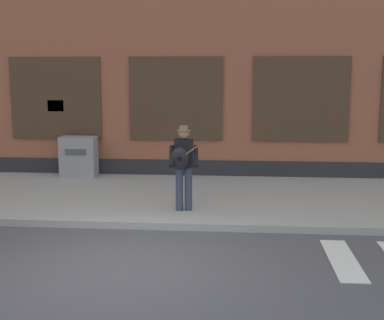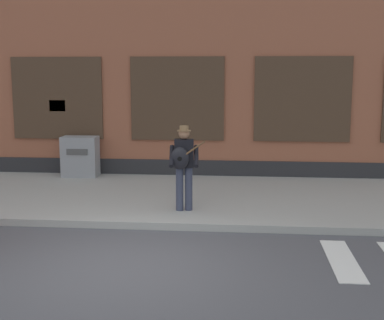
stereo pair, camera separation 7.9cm
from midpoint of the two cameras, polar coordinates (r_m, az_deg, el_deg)
name	(u,v)px [view 1 (the left image)]	position (r m, az deg, el deg)	size (l,w,h in m)	color
ground_plane	(126,267)	(8.21, -7.32, -11.26)	(160.00, 160.00, 0.00)	#4C4C51
sidewalk	(165,197)	(12.16, -3.13, -3.99)	(28.00, 4.65, 0.14)	#9E9E99
building_backdrop	(183,32)	(16.16, -1.06, 13.46)	(28.00, 4.06, 8.07)	#99563D
busker	(183,163)	(10.53, -1.16, -0.30)	(0.73, 0.56, 1.70)	#33384C
utility_box	(79,157)	(14.40, -12.14, 0.35)	(0.93, 0.53, 1.06)	gray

